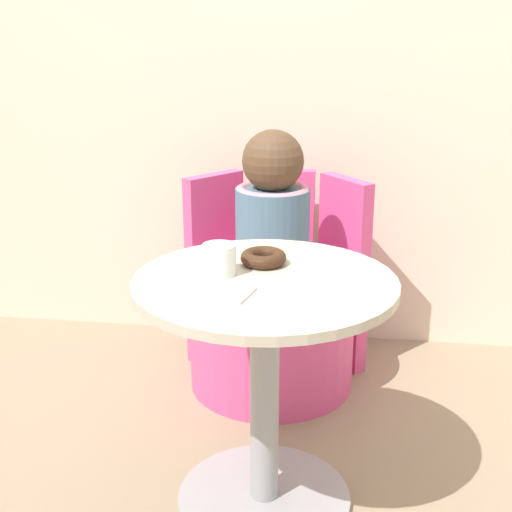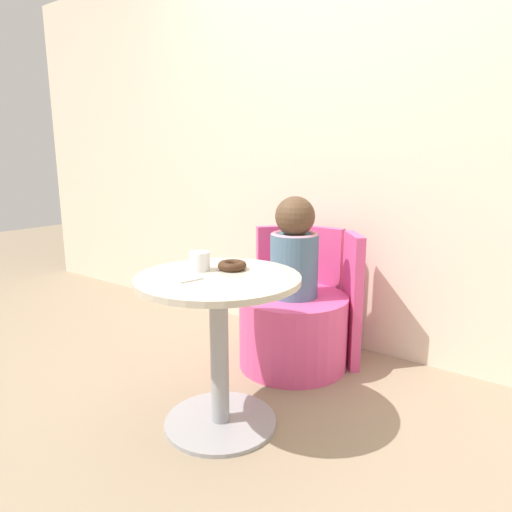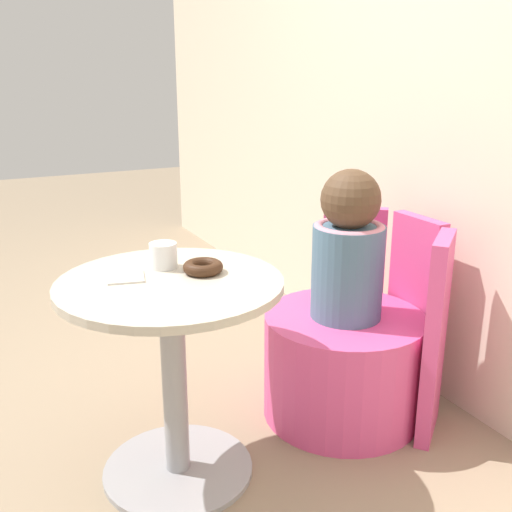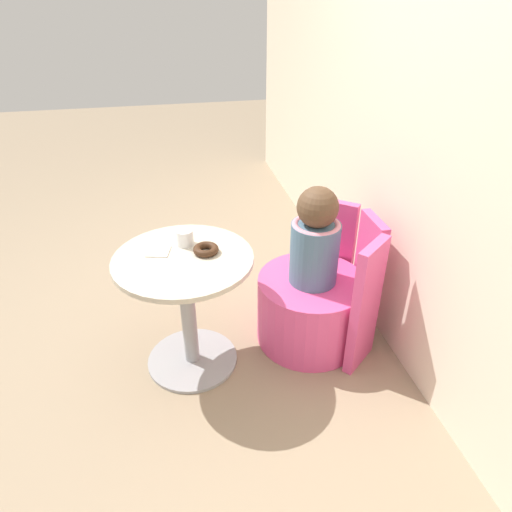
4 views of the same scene
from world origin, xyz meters
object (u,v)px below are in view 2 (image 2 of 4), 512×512
round_table (219,326)px  tub_chair (293,330)px  cup (200,261)px  child_figure (294,250)px  donut (232,265)px

round_table → tub_chair: 0.71m
tub_chair → cup: size_ratio=6.88×
tub_chair → round_table: bearing=-85.0°
tub_chair → child_figure: (0.00, 0.00, 0.44)m
tub_chair → child_figure: child_figure is taller
child_figure → cup: 0.65m
tub_chair → child_figure: 0.44m
child_figure → donut: (0.04, -0.55, 0.03)m
round_table → tub_chair: round_table is taller
round_table → child_figure: child_figure is taller
round_table → cup: size_ratio=7.85×
donut → child_figure: bearing=94.1°
tub_chair → donut: (0.04, -0.55, 0.47)m
donut → cup: (-0.10, -0.09, 0.02)m
child_figure → cup: bearing=-95.4°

